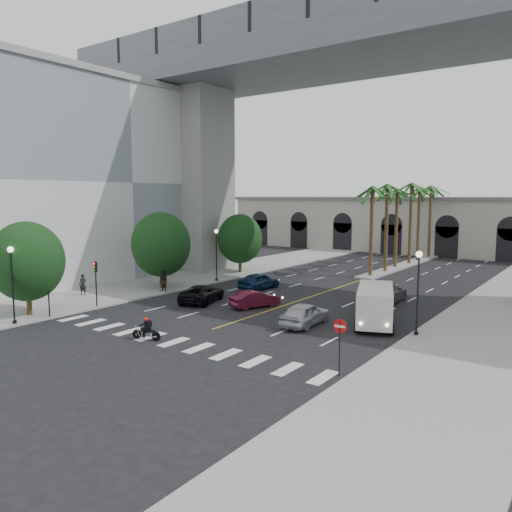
{
  "coord_description": "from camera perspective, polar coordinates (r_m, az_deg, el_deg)",
  "views": [
    {
      "loc": [
        20.81,
        -22.12,
        8.66
      ],
      "look_at": [
        0.66,
        6.0,
        4.49
      ],
      "focal_mm": 35.0,
      "sensor_mm": 36.0,
      "label": 1
    }
  ],
  "objects": [
    {
      "name": "lamp_post_right",
      "position": [
        32.02,
        18.02,
        -3.24
      ],
      "size": [
        0.4,
        0.4,
        5.35
      ],
      "color": "black",
      "rests_on": "ground"
    },
    {
      "name": "palm_b",
      "position": [
        57.95,
        14.8,
        7.36
      ],
      "size": [
        3.2,
        3.2,
        10.6
      ],
      "color": "#47331E",
      "rests_on": "ground"
    },
    {
      "name": "street_tree_mid",
      "position": [
        46.84,
        -10.81,
        1.31
      ],
      "size": [
        5.44,
        5.44,
        7.21
      ],
      "color": "#382616",
      "rests_on": "ground"
    },
    {
      "name": "car_e",
      "position": [
        46.55,
        0.35,
        -2.86
      ],
      "size": [
        2.1,
        4.7,
        1.57
      ],
      "primitive_type": "imported",
      "rotation": [
        0.0,
        0.0,
        3.09
      ],
      "color": "#0E2344",
      "rests_on": "ground"
    },
    {
      "name": "sidewalk_right",
      "position": [
        38.54,
        26.19,
        -6.71
      ],
      "size": [
        8.0,
        100.0,
        0.15
      ],
      "primitive_type": "cube",
      "color": "gray",
      "rests_on": "ground"
    },
    {
      "name": "car_a",
      "position": [
        33.89,
        5.57,
        -6.6
      ],
      "size": [
        2.09,
        4.66,
        1.56
      ],
      "primitive_type": "imported",
      "rotation": [
        0.0,
        0.0,
        3.2
      ],
      "color": "#ADAEB2",
      "rests_on": "ground"
    },
    {
      "name": "do_not_enter_sign",
      "position": [
        24.5,
        9.56,
        -8.89
      ],
      "size": [
        0.69,
        0.07,
        2.81
      ],
      "rotation": [
        0.0,
        0.0,
        0.06
      ],
      "color": "black",
      "rests_on": "ground"
    },
    {
      "name": "car_b",
      "position": [
        39.02,
        -0.12,
        -4.95
      ],
      "size": [
        2.82,
        4.25,
        1.32
      ],
      "primitive_type": "imported",
      "rotation": [
        0.0,
        0.0,
        2.75
      ],
      "color": "#531025",
      "rests_on": "ground"
    },
    {
      "name": "building_left",
      "position": [
        58.76,
        -19.06,
        8.12
      ],
      "size": [
        16.5,
        32.5,
        20.6
      ],
      "color": "silver",
      "rests_on": "ground"
    },
    {
      "name": "pedestrian_a",
      "position": [
        45.64,
        -19.18,
        -3.1
      ],
      "size": [
        0.78,
        0.69,
        1.81
      ],
      "primitive_type": "imported",
      "rotation": [
        0.0,
        0.0,
        0.48
      ],
      "color": "black",
      "rests_on": "sidewalk_left"
    },
    {
      "name": "palm_d",
      "position": [
        65.47,
        17.37,
        7.43
      ],
      "size": [
        3.2,
        3.2,
        10.9
      ],
      "color": "#47331E",
      "rests_on": "ground"
    },
    {
      "name": "car_d",
      "position": [
        42.07,
        14.51,
        -4.06
      ],
      "size": [
        2.72,
        5.91,
        1.67
      ],
      "primitive_type": "imported",
      "rotation": [
        0.0,
        0.0,
        3.21
      ],
      "color": "#5E5E62",
      "rests_on": "ground"
    },
    {
      "name": "traffic_signal_near",
      "position": [
        38.13,
        -22.67,
        -2.94
      ],
      "size": [
        0.25,
        0.18,
        3.65
      ],
      "color": "black",
      "rests_on": "ground"
    },
    {
      "name": "traffic_signal_far",
      "position": [
        40.33,
        -17.84,
        -2.22
      ],
      "size": [
        0.25,
        0.18,
        3.65
      ],
      "color": "black",
      "rests_on": "ground"
    },
    {
      "name": "lamp_post_left_near",
      "position": [
        36.88,
        -26.1,
        -2.31
      ],
      "size": [
        0.4,
        0.4,
        5.35
      ],
      "color": "black",
      "rests_on": "ground"
    },
    {
      "name": "palm_f",
      "position": [
        73.09,
        19.39,
        7.12
      ],
      "size": [
        3.2,
        3.2,
        10.7
      ],
      "color": "#47331E",
      "rests_on": "ground"
    },
    {
      "name": "motorcycle_rider",
      "position": [
        31.11,
        -12.35,
        -8.24
      ],
      "size": [
        1.9,
        0.66,
        1.4
      ],
      "rotation": [
        0.0,
        0.0,
        0.25
      ],
      "color": "black",
      "rests_on": "ground"
    },
    {
      "name": "street_tree_far",
      "position": [
        55.79,
        -1.84,
        1.98
      ],
      "size": [
        5.04,
        5.04,
        6.68
      ],
      "color": "#382616",
      "rests_on": "ground"
    },
    {
      "name": "cargo_van",
      "position": [
        34.48,
        13.46,
        -5.41
      ],
      "size": [
        4.27,
        6.45,
        2.57
      ],
      "rotation": [
        0.0,
        0.0,
        0.37
      ],
      "color": "silver",
      "rests_on": "ground"
    },
    {
      "name": "street_tree_near",
      "position": [
        39.12,
        -24.71,
        -0.56
      ],
      "size": [
        5.2,
        5.2,
        6.89
      ],
      "color": "#382616",
      "rests_on": "ground"
    },
    {
      "name": "ground",
      "position": [
        31.58,
        -7.43,
        -9.09
      ],
      "size": [
        140.0,
        140.0,
        0.0
      ],
      "primitive_type": "plane",
      "color": "black",
      "rests_on": "ground"
    },
    {
      "name": "lamp_post_left_far",
      "position": [
        50.2,
        -4.55,
        0.64
      ],
      "size": [
        0.4,
        0.4,
        5.35
      ],
      "color": "black",
      "rests_on": "ground"
    },
    {
      "name": "palm_e",
      "position": [
        69.35,
        18.2,
        6.98
      ],
      "size": [
        3.2,
        3.2,
        10.4
      ],
      "color": "#47331E",
      "rests_on": "ground"
    },
    {
      "name": "pedestrian_b",
      "position": [
        45.33,
        -10.54,
        -2.87
      ],
      "size": [
        0.93,
        0.74,
        1.85
      ],
      "primitive_type": "imported",
      "rotation": [
        0.0,
        0.0,
        -0.04
      ],
      "color": "black",
      "rests_on": "sidewalk_left"
    },
    {
      "name": "car_c",
      "position": [
        41.22,
        -6.18,
        -4.28
      ],
      "size": [
        3.82,
        5.59,
        1.42
      ],
      "primitive_type": "imported",
      "rotation": [
        0.0,
        0.0,
        3.46
      ],
      "color": "black",
      "rests_on": "ground"
    },
    {
      "name": "median",
      "position": [
        64.19,
        16.37,
        -1.06
      ],
      "size": [
        2.0,
        24.0,
        0.2
      ],
      "primitive_type": "cube",
      "color": "gray",
      "rests_on": "ground"
    },
    {
      "name": "bridge",
      "position": [
        48.43,
        14.57,
        18.4
      ],
      "size": [
        75.0,
        13.0,
        26.0
      ],
      "color": "gray",
      "rests_on": "ground"
    },
    {
      "name": "sidewalk_left",
      "position": [
        52.29,
        -8.25,
        -2.64
      ],
      "size": [
        8.0,
        100.0,
        0.15
      ],
      "primitive_type": "cube",
      "color": "gray",
      "rests_on": "ground"
    },
    {
      "name": "pier_building",
      "position": [
        80.0,
        20.52,
        3.3
      ],
      "size": [
        71.0,
        10.5,
        8.5
      ],
      "color": "#B2ABA0",
      "rests_on": "ground"
    },
    {
      "name": "palm_c",
      "position": [
        61.8,
        15.86,
        6.86
      ],
      "size": [
        3.2,
        3.2,
        10.1
      ],
      "color": "#47331E",
      "rests_on": "ground"
    },
    {
      "name": "palm_a",
      "position": [
        54.27,
        13.17,
        7.16
      ],
      "size": [
        3.2,
        3.2,
        10.3
      ],
      "color": "#47331E",
      "rests_on": "ground"
    }
  ]
}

